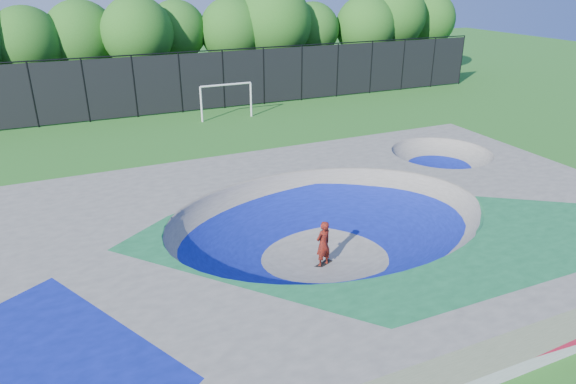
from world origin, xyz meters
name	(u,v)px	position (x,y,z in m)	size (l,w,h in m)	color
ground	(329,252)	(0.00, 0.00, 0.00)	(120.00, 120.00, 0.00)	#20621B
skate_deck	(329,233)	(0.00, 0.00, 0.75)	(22.00, 14.00, 1.50)	gray
skater	(323,244)	(-0.59, -0.67, 0.79)	(0.58, 0.38, 1.59)	red
skateboard	(323,265)	(-0.59, -0.67, 0.03)	(0.78, 0.22, 0.05)	black
soccer_goal	(226,95)	(2.26, 18.10, 1.59)	(3.47, 0.12, 2.29)	white
fence	(180,82)	(0.00, 21.00, 2.10)	(48.09, 0.09, 4.04)	black
treeline	(177,30)	(1.21, 26.15, 4.90)	(53.01, 7.46, 8.31)	#493724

